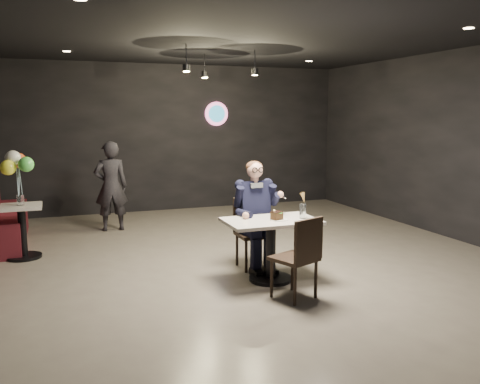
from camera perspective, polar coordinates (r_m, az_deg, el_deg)
name	(u,v)px	position (r m, az deg, el deg)	size (l,w,h in m)	color
floor	(263,268)	(6.71, 2.58, -8.53)	(9.00, 9.00, 0.00)	#6C645A
wall_sign	(216,114)	(10.88, -2.66, 8.77)	(0.50, 0.06, 0.50)	pink
pendant_lights	(215,58)	(8.34, -2.81, 14.85)	(1.40, 1.20, 0.36)	black
main_table	(271,250)	(6.14, 3.47, -6.53)	(1.10, 0.70, 0.75)	silver
chair_far	(254,233)	(6.61, 1.56, -4.65)	(0.42, 0.46, 0.92)	black
chair_near	(294,257)	(5.57, 6.08, -7.24)	(0.42, 0.46, 0.92)	black
seated_man	(254,214)	(6.56, 1.57, -2.44)	(0.60, 0.80, 1.44)	black
dessert_plate	(279,220)	(6.03, 4.37, -3.11)	(0.21, 0.21, 0.01)	white
cake_slice	(277,216)	(6.00, 4.15, -2.68)	(0.12, 0.10, 0.09)	black
mint_leaf	(280,213)	(5.97, 4.54, -2.38)	(0.06, 0.04, 0.01)	green
sundae_glass	(303,211)	(6.14, 7.06, -2.16)	(0.08, 0.08, 0.17)	silver
wafer_cone	(303,198)	(6.15, 7.14, -0.65)	(0.06, 0.06, 0.13)	#AF8C48
booth_bench	(4,208)	(8.65, -24.97, -1.64)	(0.56, 2.22, 1.11)	#430E11
side_table	(23,234)	(7.69, -23.21, -4.37)	(0.54, 0.54, 0.68)	silver
balloon_vase	(20,200)	(7.60, -23.43, -0.82)	(0.10, 0.10, 0.15)	silver
balloon_bunch	(19,172)	(7.55, -23.61, 2.09)	(0.38, 0.38, 0.63)	#FBFF35
passerby	(111,186)	(8.96, -14.28, 0.63)	(0.56, 0.37, 1.54)	black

